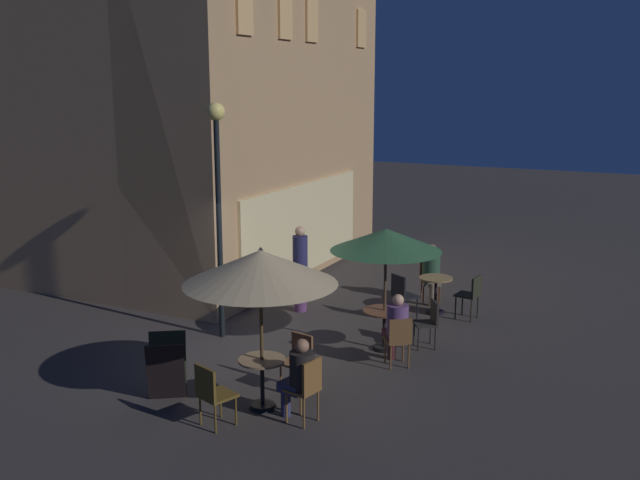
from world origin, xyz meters
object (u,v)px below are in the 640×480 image
(cafe_chair_0, at_px, (399,338))
(cafe_chair_3, at_px, (307,385))
(cafe_table_2, at_px, (436,288))
(cafe_chair_2, at_px, (212,391))
(street_lamp_near_corner, at_px, (218,178))
(menu_sandwich_board, at_px, (167,367))
(cafe_chair_5, at_px, (402,293))
(patron_seated_0, at_px, (397,325))
(cafe_table_0, at_px, (384,320))
(cafe_chair_7, at_px, (430,274))
(cafe_chair_1, at_px, (429,320))
(patron_seated_2, at_px, (431,270))
(cafe_chair_4, at_px, (298,357))
(cafe_chair_6, at_px, (471,292))
(patron_standing_3, at_px, (300,268))
(patio_umbrella_0, at_px, (386,241))
(patio_umbrella_1, at_px, (260,268))
(cafe_table_1, at_px, (262,374))
(patron_seated_1, at_px, (299,374))

(cafe_chair_0, distance_m, cafe_chair_3, 2.50)
(cafe_table_2, height_order, cafe_chair_2, cafe_chair_2)
(cafe_chair_2, bearing_deg, street_lamp_near_corner, 51.01)
(menu_sandwich_board, bearing_deg, cafe_chair_5, -54.26)
(patron_seated_0, bearing_deg, cafe_table_2, -32.16)
(cafe_table_0, distance_m, cafe_chair_3, 3.14)
(cafe_table_0, bearing_deg, cafe_table_2, -4.30)
(cafe_chair_7, bearing_deg, cafe_chair_5, -28.45)
(menu_sandwich_board, bearing_deg, cafe_chair_3, -119.76)
(cafe_chair_1, bearing_deg, patron_seated_2, -106.79)
(cafe_chair_4, relative_size, cafe_chair_6, 0.97)
(cafe_chair_2, xyz_separation_m, patron_standing_3, (5.13, 1.31, 0.38))
(cafe_chair_3, relative_size, cafe_chair_6, 1.06)
(patio_umbrella_0, xyz_separation_m, cafe_chair_3, (-3.14, -0.08, -1.39))
(cafe_chair_5, bearing_deg, patio_umbrella_1, -154.25)
(cafe_chair_7, xyz_separation_m, patron_seated_2, (-0.13, -0.06, 0.13))
(cafe_table_1, relative_size, cafe_chair_1, 0.88)
(cafe_table_1, distance_m, patron_seated_1, 0.71)
(cafe_table_1, relative_size, patron_seated_1, 0.62)
(cafe_table_0, relative_size, cafe_chair_0, 0.88)
(cafe_chair_7, bearing_deg, cafe_chair_1, -7.61)
(cafe_chair_0, xyz_separation_m, cafe_chair_3, (-2.46, 0.43, 0.05))
(patron_seated_0, relative_size, patron_seated_2, 0.98)
(patron_standing_3, bearing_deg, patron_seated_0, 102.23)
(patio_umbrella_1, distance_m, cafe_chair_6, 5.75)
(cafe_chair_3, bearing_deg, cafe_table_0, -76.65)
(street_lamp_near_corner, distance_m, cafe_chair_4, 3.71)
(patron_seated_2, bearing_deg, patron_seated_1, -24.34)
(cafe_table_0, distance_m, cafe_chair_0, 0.85)
(street_lamp_near_corner, xyz_separation_m, cafe_chair_2, (-3.13, -1.90, -2.42))
(cafe_chair_4, height_order, cafe_chair_5, cafe_chair_5)
(patio_umbrella_0, bearing_deg, cafe_table_2, -4.30)
(patio_umbrella_0, relative_size, cafe_chair_2, 2.42)
(patron_seated_0, xyz_separation_m, patron_standing_3, (1.90, 2.77, 0.21))
(cafe_chair_1, height_order, patron_seated_2, patron_seated_2)
(cafe_table_0, distance_m, cafe_chair_1, 0.81)
(patio_umbrella_0, height_order, cafe_chair_1, patio_umbrella_0)
(cafe_table_1, xyz_separation_m, patron_seated_2, (6.04, -0.61, 0.19))
(cafe_chair_3, distance_m, patron_seated_2, 6.22)
(street_lamp_near_corner, relative_size, cafe_chair_6, 4.78)
(patron_seated_2, bearing_deg, cafe_chair_6, 29.50)
(patio_umbrella_1, height_order, cafe_chair_0, patio_umbrella_1)
(patio_umbrella_0, relative_size, cafe_chair_7, 2.23)
(patio_umbrella_1, relative_size, patron_seated_2, 1.86)
(menu_sandwich_board, relative_size, patron_standing_3, 0.52)
(cafe_chair_1, xyz_separation_m, patron_seated_2, (2.62, 0.79, 0.21))
(cafe_chair_2, distance_m, patron_seated_2, 6.94)
(cafe_chair_4, bearing_deg, cafe_table_2, -177.14)
(cafe_chair_6, relative_size, patron_seated_2, 0.71)
(cafe_chair_1, relative_size, cafe_chair_6, 0.95)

